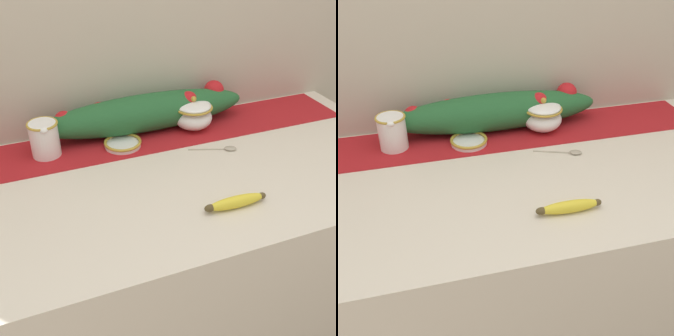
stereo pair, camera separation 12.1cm
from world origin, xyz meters
The scene contains 9 objects.
countertop centered at (0.00, 0.00, 0.46)m, with size 1.59×0.75×0.93m, color beige.
back_wall centered at (0.00, 0.39, 1.20)m, with size 2.39×0.04×2.40m, color #B7AD99.
table_runner centered at (0.00, 0.25, 0.93)m, with size 1.46×0.23×0.00m, color #A8191E.
cream_pitcher centered at (-0.36, 0.25, 0.99)m, with size 0.10×0.12×0.12m.
sugar_bowl centered at (0.16, 0.25, 0.98)m, with size 0.14×0.14×0.12m.
small_dish centered at (-0.11, 0.21, 0.94)m, with size 0.13×0.13×0.02m.
banana centered at (0.08, -0.21, 0.94)m, with size 0.18×0.04×0.03m.
spoon centered at (0.20, 0.07, 0.93)m, with size 0.16×0.07×0.01m.
poinsettia_garland centered at (0.00, 0.30, 1.00)m, with size 0.75×0.14×0.14m.
Camera 2 is at (-0.31, -1.02, 1.63)m, focal length 45.00 mm.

